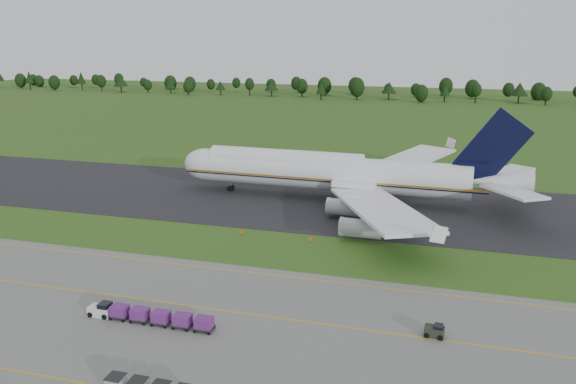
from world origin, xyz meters
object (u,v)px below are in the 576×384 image
(baggage_train, at_px, (148,316))
(utility_cart, at_px, (434,332))
(edge_markers, at_px, (275,236))
(aircraft, at_px, (336,173))

(baggage_train, height_order, utility_cart, baggage_train)
(baggage_train, distance_m, edge_markers, 32.91)
(baggage_train, height_order, edge_markers, baggage_train)
(aircraft, xyz_separation_m, baggage_train, (-11.95, -57.65, -4.92))
(baggage_train, distance_m, utility_cart, 33.84)
(aircraft, distance_m, edge_markers, 26.57)
(utility_cart, bearing_deg, baggage_train, -169.99)
(utility_cart, relative_size, edge_markers, 0.18)
(aircraft, relative_size, baggage_train, 4.45)
(baggage_train, relative_size, edge_markers, 1.27)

